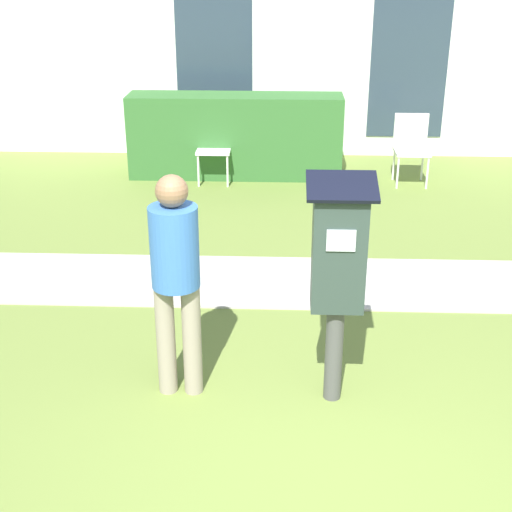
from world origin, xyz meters
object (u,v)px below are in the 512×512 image
person_standing (176,270)px  outdoor_chair_middle (312,137)px  parking_meter (338,263)px  outdoor_chair_right (411,143)px  outdoor_chair_left (214,142)px

person_standing → outdoor_chair_middle: (1.07, 5.29, -0.40)m
parking_meter → person_standing: (-1.06, 0.04, -0.09)m
person_standing → outdoor_chair_middle: person_standing is taller
parking_meter → person_standing: size_ratio=1.01×
outdoor_chair_middle → outdoor_chair_right: same height
person_standing → outdoor_chair_right: (2.36, 4.99, -0.40)m
person_standing → parking_meter: bearing=4.5°
parking_meter → outdoor_chair_right: (1.30, 5.03, -0.49)m
outdoor_chair_middle → outdoor_chair_right: 1.33m
parking_meter → person_standing: 1.06m
outdoor_chair_left → outdoor_chair_right: 2.58m
parking_meter → outdoor_chair_left: bearing=104.3°
parking_meter → outdoor_chair_right: parking_meter is taller
person_standing → outdoor_chair_right: bearing=71.2°
person_standing → outdoor_chair_left: (-0.22, 4.97, -0.40)m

